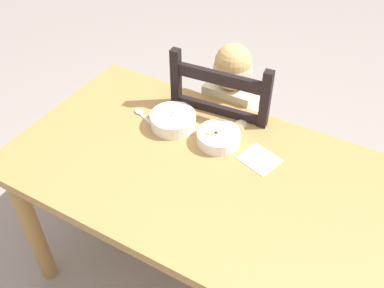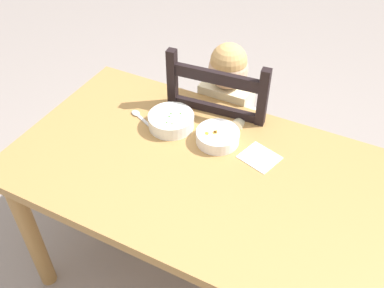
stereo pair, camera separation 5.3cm
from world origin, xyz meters
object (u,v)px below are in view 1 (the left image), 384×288
at_px(dining_table, 197,186).
at_px(child_figure, 227,114).
at_px(dining_chair, 226,141).
at_px(bowl_of_carrots, 219,137).
at_px(spoon, 141,114).
at_px(bowl_of_peas, 173,120).

xyz_separation_m(dining_table, child_figure, (-0.09, 0.45, 0.01)).
xyz_separation_m(dining_chair, bowl_of_carrots, (0.10, -0.30, 0.29)).
bearing_deg(dining_chair, dining_table, -78.96).
distance_m(dining_chair, bowl_of_carrots, 0.43).
bearing_deg(spoon, bowl_of_peas, 2.72).
relative_size(dining_table, child_figure, 1.42).
distance_m(bowl_of_peas, bowl_of_carrots, 0.20).
height_order(dining_table, bowl_of_carrots, bowl_of_carrots).
height_order(child_figure, bowl_of_peas, child_figure).
bearing_deg(bowl_of_carrots, dining_chair, 107.94).
bearing_deg(dining_table, spoon, 156.94).
relative_size(child_figure, spoon, 7.30).
bearing_deg(spoon, dining_chair, 49.91).
bearing_deg(spoon, bowl_of_carrots, 1.16).
bearing_deg(bowl_of_carrots, child_figure, 109.08).
distance_m(child_figure, bowl_of_peas, 0.33).
height_order(dining_chair, bowl_of_carrots, dining_chair).
bearing_deg(bowl_of_peas, bowl_of_carrots, -0.00).
distance_m(dining_table, child_figure, 0.46).
bearing_deg(bowl_of_peas, dining_table, -38.43).
relative_size(dining_chair, spoon, 7.45).
height_order(dining_chair, child_figure, dining_chair).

